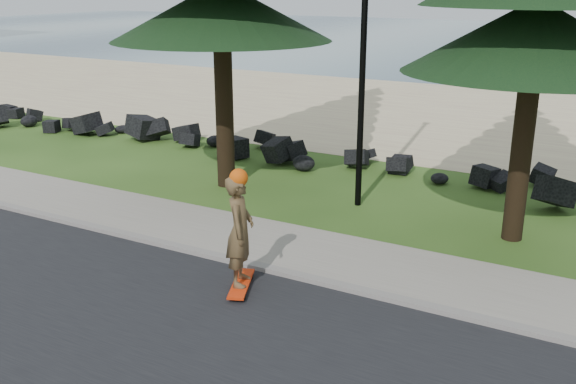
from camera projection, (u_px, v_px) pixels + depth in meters
name	position (u px, v px, depth m)	size (l,w,h in m)	color
ground	(291.00, 254.00, 12.12)	(160.00, 160.00, 0.00)	#2A4816
road	(127.00, 374.00, 8.37)	(160.00, 7.00, 0.02)	black
kerb	(267.00, 269.00, 11.36)	(160.00, 0.20, 0.10)	gray
sidewalk	(296.00, 248.00, 12.28)	(160.00, 2.00, 0.08)	gray
beach_sand	(475.00, 118.00, 24.19)	(160.00, 15.00, 0.01)	tan
seawall_boulders	(394.00, 178.00, 16.78)	(60.00, 2.40, 1.10)	black
lamp_post	(364.00, 20.00, 13.49)	(0.25, 0.14, 8.14)	black
skateboarder	(240.00, 231.00, 10.38)	(0.68, 1.14, 2.08)	red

